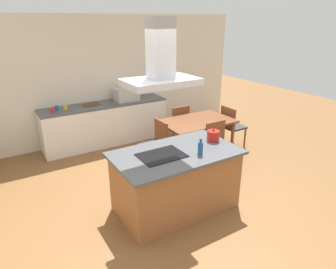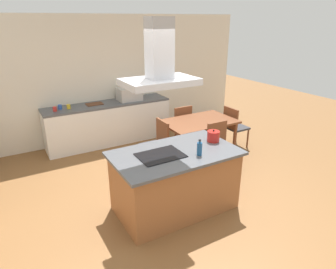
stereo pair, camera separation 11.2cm
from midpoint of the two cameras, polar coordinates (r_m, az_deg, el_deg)
The scene contains 18 objects.
ground at distance 5.68m, azimuth -6.05°, elevation -6.13°, with size 16.00×16.00×0.00m, color brown.
wall_back at distance 6.81m, azimuth -12.69°, elevation 10.18°, with size 7.20×0.10×2.70m, color beige.
kitchen_island at distance 4.29m, azimuth 2.10°, elevation -8.80°, with size 1.74×1.02×0.90m.
cooktop at distance 3.98m, azimuth -0.64°, elevation -4.00°, with size 0.60×0.44×0.01m, color black.
tea_kettle at distance 4.47m, azimuth 9.38°, elevation -0.32°, with size 0.24×0.18×0.18m.
olive_oil_bottle at distance 3.99m, azimuth 6.84°, elevation -2.70°, with size 0.07×0.07×0.22m.
back_counter at distance 6.71m, azimuth -10.74°, elevation 2.19°, with size 2.72×0.62×0.90m.
countertop_microwave at distance 6.72m, azimuth -6.93°, elevation 7.69°, with size 0.50×0.38×0.28m, color #B2AFAA.
coffee_mug_red at distance 6.26m, azimuth -20.34°, elevation 4.58°, with size 0.08×0.08×0.09m, color red.
coffee_mug_blue at distance 6.37m, azimuth -19.47°, elevation 4.98°, with size 0.08×0.08×0.09m, color #2D56B2.
coffee_mug_yellow at distance 6.34m, azimuth -17.99°, elevation 5.09°, with size 0.08×0.08×0.09m, color gold.
cutting_board at distance 6.54m, azimuth -13.41°, elevation 5.70°, with size 0.34×0.24×0.02m, color #59331E.
dining_table at distance 5.86m, azimuth 6.44°, elevation 1.86°, with size 1.40×0.90×0.75m.
chair_facing_back_wall at distance 6.43m, azimuth 2.89°, elevation 2.25°, with size 0.42×0.42×0.89m.
chair_facing_island at distance 5.44m, azimuth 10.50°, elevation -1.76°, with size 0.42×0.42×0.89m.
chair_at_right_end at distance 6.48m, azimuth 12.94°, elevation 1.86°, with size 0.42×0.42×0.89m.
chair_at_left_end at distance 5.46m, azimuth -1.42°, elevation -1.30°, with size 0.42×0.42×0.89m.
range_hood at distance 3.63m, azimuth -0.72°, elevation 13.32°, with size 0.90×0.55×0.78m.
Camera 2 is at (-1.94, -3.16, 2.61)m, focal length 31.89 mm.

